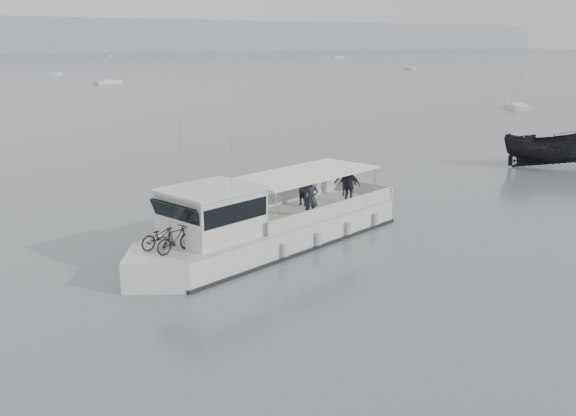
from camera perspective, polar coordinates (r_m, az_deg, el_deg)
ground at (r=26.53m, az=-6.54°, el=-4.95°), size 1400.00×1400.00×0.00m
tour_boat at (r=27.70m, az=-2.68°, el=-1.80°), size 14.77×6.76×6.20m
dark_motorboat at (r=50.23m, az=22.24°, el=4.90°), size 7.18×5.75×2.64m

